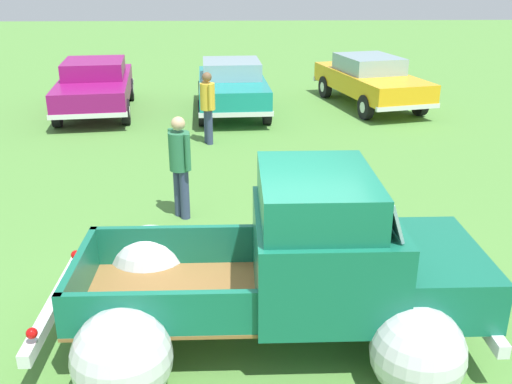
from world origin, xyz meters
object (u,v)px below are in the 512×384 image
at_px(show_car_2, 370,79).
at_px(spectator_0, 180,161).
at_px(show_car_1, 232,85).
at_px(vintage_pickup_truck, 298,276).
at_px(spectator_1, 208,104).
at_px(show_car_0, 95,84).

xyz_separation_m(show_car_2, spectator_0, (-4.82, -7.98, 0.18)).
bearing_deg(spectator_0, show_car_1, -136.96).
height_order(vintage_pickup_truck, spectator_0, vintage_pickup_truck).
distance_m(vintage_pickup_truck, show_car_1, 10.63).
height_order(vintage_pickup_truck, spectator_1, vintage_pickup_truck).
distance_m(show_car_0, show_car_2, 7.85).
bearing_deg(show_car_2, show_car_0, -99.51).
bearing_deg(spectator_1, vintage_pickup_truck, -100.65).
bearing_deg(show_car_2, spectator_1, -64.09).
bearing_deg(show_car_0, spectator_0, 14.68).
bearing_deg(show_car_1, show_car_2, 97.12).
relative_size(show_car_1, spectator_1, 2.61).
xyz_separation_m(show_car_0, spectator_0, (3.01, -7.43, 0.18)).
distance_m(vintage_pickup_truck, show_car_0, 11.70).
bearing_deg(vintage_pickup_truck, show_car_0, 113.17).
distance_m(show_car_1, show_car_2, 4.09).
relative_size(vintage_pickup_truck, show_car_1, 1.08).
bearing_deg(spectator_1, show_car_0, 115.27).
height_order(show_car_0, spectator_1, spectator_1).
bearing_deg(show_car_2, vintage_pickup_truck, -29.64).
distance_m(show_car_0, spectator_1, 4.58).
xyz_separation_m(vintage_pickup_truck, spectator_1, (-1.29, 7.57, 0.18)).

